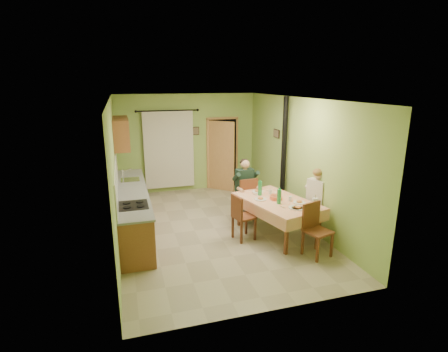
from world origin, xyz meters
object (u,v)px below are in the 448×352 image
object	(u,v)px
chair_near	(317,241)
chair_left	(243,226)
dining_table	(277,217)
chair_far	(245,206)
man_right	(318,193)
stove_flue	(283,171)
man_far	(245,182)
chair_right	(316,220)

from	to	relation	value
chair_near	chair_left	size ratio (longest dim) A/B	1.04
dining_table	chair_far	world-z (taller)	chair_far
chair_far	chair_near	size ratio (longest dim) A/B	1.01
man_right	dining_table	bearing A→B (deg)	56.77
dining_table	man_right	bearing A→B (deg)	-25.41
chair_far	man_right	bearing A→B (deg)	-50.40
stove_flue	man_far	bearing A→B (deg)	-169.11
chair_far	chair_near	xyz separation A→B (m)	(0.64, -2.11, -0.00)
chair_left	stove_flue	bearing A→B (deg)	117.68
chair_left	chair_far	bearing A→B (deg)	144.90
chair_far	chair_near	bearing A→B (deg)	-77.70
man_right	man_far	bearing A→B (deg)	21.42
chair_far	man_far	xyz separation A→B (m)	(-0.00, 0.01, 0.59)
chair_far	stove_flue	size ratio (longest dim) A/B	0.36
man_far	man_right	world-z (taller)	same
dining_table	chair_left	bearing A→B (deg)	167.17
dining_table	chair_left	size ratio (longest dim) A/B	2.18
chair_right	man_far	world-z (taller)	man_far
chair_left	stove_flue	distance (m)	2.09
chair_near	man_far	size ratio (longest dim) A/B	0.71
chair_far	man_right	xyz separation A→B (m)	(1.17, -1.20, 0.59)
dining_table	man_far	xyz separation A→B (m)	(-0.33, 1.06, 0.50)
dining_table	chair_near	xyz separation A→B (m)	(0.31, -1.07, -0.09)
chair_right	man_far	bearing A→B (deg)	21.81
chair_far	stove_flue	distance (m)	1.30
chair_right	man_right	distance (m)	0.59
dining_table	chair_near	size ratio (longest dim) A/B	2.09
chair_right	stove_flue	size ratio (longest dim) A/B	0.33
dining_table	man_right	xyz separation A→B (m)	(0.84, -0.16, 0.50)
dining_table	chair_far	xyz separation A→B (m)	(-0.33, 1.04, -0.09)
chair_near	chair_left	world-z (taller)	chair_near
chair_left	man_right	bearing A→B (deg)	71.67
chair_near	man_right	xyz separation A→B (m)	(0.53, 0.91, 0.59)
chair_left	man_far	distance (m)	1.30
chair_near	man_right	distance (m)	1.20
chair_right	chair_left	world-z (taller)	chair_left
dining_table	chair_far	bearing A→B (deg)	92.74
stove_flue	dining_table	bearing A→B (deg)	-119.80
dining_table	chair_near	bearing A→B (deg)	-88.19
man_far	man_right	xyz separation A→B (m)	(1.17, -1.22, 0.00)
chair_near	chair_right	xyz separation A→B (m)	(0.54, 0.91, -0.00)
man_far	dining_table	bearing A→B (deg)	-77.40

